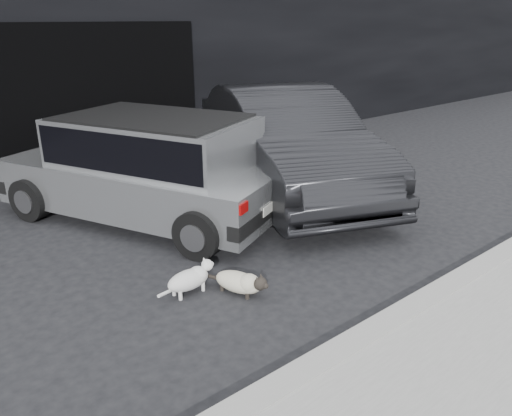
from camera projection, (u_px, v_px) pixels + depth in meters
ground at (167, 256)px, 5.95m from camera, size 80.00×80.00×0.00m
building_facade at (51, 26)px, 9.97m from camera, size 34.00×4.00×5.00m
garage_opening at (99, 99)px, 8.96m from camera, size 4.00×0.10×2.60m
curb at (402, 316)px, 4.66m from camera, size 18.00×0.25×0.12m
silver_hatchback at (149, 163)px, 6.88m from camera, size 3.22×4.30×1.45m
second_car at (285, 140)px, 8.01m from camera, size 3.48×5.25×1.64m
cat_siamese at (242, 282)px, 5.12m from camera, size 0.42×0.74×0.27m
cat_white at (191, 278)px, 5.13m from camera, size 0.71×0.25×0.33m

